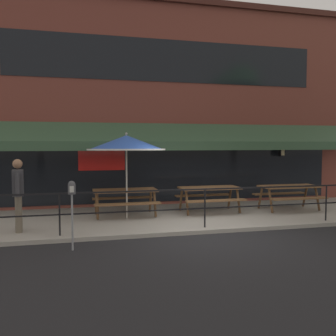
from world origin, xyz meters
The scene contains 10 objects.
ground_plane centered at (0.00, 0.00, 0.00)m, with size 120.00×120.00×0.00m, color black.
patio_deck centered at (0.00, 2.00, 0.05)m, with size 15.00×4.00×0.10m, color #9E998E.
restaurant_building centered at (0.00, 4.22, 3.51)m, with size 15.00×1.60×7.07m.
patio_railing centered at (0.00, 0.30, 0.80)m, with size 13.84×0.04×0.97m.
picnic_table_left centered at (-1.72, 2.22, 0.71)m, with size 1.80×1.42×0.76m.
picnic_table_centre centered at (0.82, 2.20, 0.71)m, with size 1.80×1.42×0.76m.
picnic_table_right centered at (3.37, 1.98, 0.71)m, with size 1.80×1.42×0.76m.
patio_umbrella_left centered at (-1.72, 1.88, 2.18)m, with size 2.14×2.14×2.38m.
pedestrian_walking centered at (-4.39, 0.90, 1.06)m, with size 0.28×0.62×1.71m.
parking_meter_near centered at (-3.17, -0.63, 1.15)m, with size 0.15×0.16×1.42m.
Camera 1 is at (-3.09, -8.35, 2.16)m, focal length 40.00 mm.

